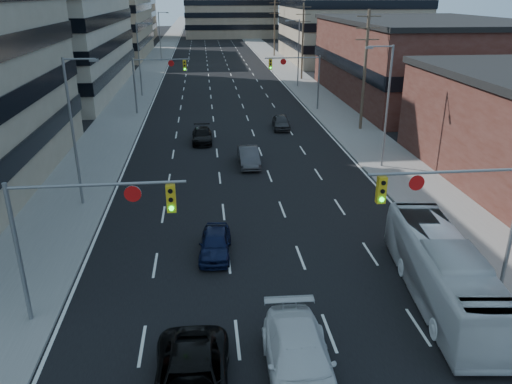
{
  "coord_description": "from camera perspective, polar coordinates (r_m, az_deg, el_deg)",
  "views": [
    {
      "loc": [
        -2.73,
        -9.63,
        12.39
      ],
      "look_at": [
        -0.07,
        15.6,
        2.2
      ],
      "focal_mm": 35.0,
      "sensor_mm": 36.0,
      "label": 1
    }
  ],
  "objects": [
    {
      "name": "streetlight_left_near",
      "position": [
        31.46,
        -20.0,
        7.08
      ],
      "size": [
        2.03,
        0.22,
        9.0
      ],
      "color": "slate",
      "rests_on": "ground"
    },
    {
      "name": "black_pickup",
      "position": [
        17.18,
        -7.43,
        -20.96
      ],
      "size": [
        2.64,
        5.5,
        1.51
      ],
      "primitive_type": "imported",
      "rotation": [
        0.0,
        0.0,
        -0.02
      ],
      "color": "black",
      "rests_on": "ground"
    },
    {
      "name": "sedan_grey_center",
      "position": [
        38.23,
        -0.85,
        4.07
      ],
      "size": [
        1.49,
        4.24,
        1.39
      ],
      "primitive_type": "imported",
      "rotation": [
        0.0,
        0.0,
        0.0
      ],
      "color": "#39383B",
      "rests_on": "ground"
    },
    {
      "name": "signal_near_right",
      "position": [
        21.89,
        22.22,
        -1.44
      ],
      "size": [
        6.59,
        0.33,
        6.0
      ],
      "color": "slate",
      "rests_on": "ground"
    },
    {
      "name": "utility_pole_block",
      "position": [
        48.46,
        12.33,
        13.56
      ],
      "size": [
        2.2,
        0.28,
        11.0
      ],
      "color": "#4C3D2D",
      "rests_on": "ground"
    },
    {
      "name": "streetlight_right_far",
      "position": [
        71.23,
        4.77,
        15.89
      ],
      "size": [
        2.03,
        0.22,
        9.0
      ],
      "color": "slate",
      "rests_on": "ground"
    },
    {
      "name": "sedan_blue",
      "position": [
        25.3,
        -4.69,
        -5.84
      ],
      "size": [
        1.84,
        3.93,
        1.3
      ],
      "primitive_type": "imported",
      "rotation": [
        0.0,
        0.0,
        -0.08
      ],
      "color": "black",
      "rests_on": "ground"
    },
    {
      "name": "utility_pole_midblock",
      "position": [
        77.37,
        5.36,
        16.89
      ],
      "size": [
        2.2,
        0.28,
        11.0
      ],
      "color": "#4C3D2D",
      "rests_on": "ground"
    },
    {
      "name": "office_left_far",
      "position": [
        111.76,
        -17.96,
        18.64
      ],
      "size": [
        20.0,
        30.0,
        16.0
      ],
      "primitive_type": "cube",
      "color": "gray",
      "rests_on": "ground"
    },
    {
      "name": "signal_far_right",
      "position": [
        56.2,
        4.86,
        13.53
      ],
      "size": [
        6.09,
        0.33,
        6.0
      ],
      "color": "slate",
      "rests_on": "ground"
    },
    {
      "name": "streetlight_right_near",
      "position": [
        37.73,
        14.59,
        9.98
      ],
      "size": [
        2.03,
        0.22,
        9.0
      ],
      "color": "slate",
      "rests_on": "ground"
    },
    {
      "name": "utility_pole_distant",
      "position": [
        106.89,
        2.13,
        18.32
      ],
      "size": [
        2.2,
        0.28,
        11.0
      ],
      "color": "#4C3D2D",
      "rests_on": "ground"
    },
    {
      "name": "office_right_far",
      "position": [
        101.64,
        10.36,
        18.51
      ],
      "size": [
        22.0,
        28.0,
        14.0
      ],
      "primitive_type": "cube",
      "color": "gray",
      "rests_on": "ground"
    },
    {
      "name": "road_surface",
      "position": [
        140.21,
        -5.1,
        16.73
      ],
      "size": [
        18.0,
        300.0,
        0.02
      ],
      "primitive_type": "cube",
      "color": "black",
      "rests_on": "ground"
    },
    {
      "name": "transit_bus",
      "position": [
        22.8,
        20.53,
        -8.47
      ],
      "size": [
        3.4,
        10.24,
        2.8
      ],
      "primitive_type": "imported",
      "rotation": [
        0.0,
        0.0,
        -0.11
      ],
      "color": "silver",
      "rests_on": "ground"
    },
    {
      "name": "signal_far_left",
      "position": [
        55.44,
        -11.38,
        13.08
      ],
      "size": [
        6.09,
        0.33,
        6.0
      ],
      "color": "slate",
      "rests_on": "ground"
    },
    {
      "name": "sedan_black_far",
      "position": [
        44.59,
        -6.18,
        6.45
      ],
      "size": [
        1.74,
        4.26,
        1.24
      ],
      "primitive_type": "imported",
      "rotation": [
        0.0,
        0.0,
        0.0
      ],
      "color": "black",
      "rests_on": "ground"
    },
    {
      "name": "bg_block_left",
      "position": [
        151.77,
        -16.65,
        20.13
      ],
      "size": [
        24.0,
        24.0,
        20.0
      ],
      "primitive_type": "cube",
      "color": "#ADA089",
      "rests_on": "ground"
    },
    {
      "name": "sidewalk_right",
      "position": [
        140.89,
        -0.21,
        16.86
      ],
      "size": [
        5.0,
        300.0,
        0.15
      ],
      "primitive_type": "cube",
      "color": "slate",
      "rests_on": "ground"
    },
    {
      "name": "signal_near_left",
      "position": [
        19.95,
        -19.19,
        -3.25
      ],
      "size": [
        6.59,
        0.33,
        6.0
      ],
      "color": "slate",
      "rests_on": "ground"
    },
    {
      "name": "sidewalk_left",
      "position": [
        140.45,
        -9.99,
        16.53
      ],
      "size": [
        5.0,
        300.0,
        0.15
      ],
      "primitive_type": "cube",
      "color": "slate",
      "rests_on": "ground"
    },
    {
      "name": "white_van",
      "position": [
        17.86,
        4.98,
        -18.63
      ],
      "size": [
        2.41,
        5.63,
        1.62
      ],
      "primitive_type": "imported",
      "rotation": [
        0.0,
        0.0,
        -0.03
      ],
      "color": "silver",
      "rests_on": "ground"
    },
    {
      "name": "streetlight_left_mid",
      "position": [
        65.49,
        -13.1,
        14.91
      ],
      "size": [
        2.03,
        0.22,
        9.0
      ],
      "color": "slate",
      "rests_on": "ground"
    },
    {
      "name": "bg_block_right",
      "position": [
        144.03,
        8.41,
        19.12
      ],
      "size": [
        22.0,
        22.0,
        12.0
      ],
      "primitive_type": "cube",
      "color": "gray",
      "rests_on": "ground"
    },
    {
      "name": "sedan_grey_right",
      "position": [
        48.92,
        2.88,
        7.99
      ],
      "size": [
        1.81,
        4.0,
        1.33
      ],
      "primitive_type": "imported",
      "rotation": [
        0.0,
        0.0,
        -0.06
      ],
      "color": "#2D2D30",
      "rests_on": "ground"
    },
    {
      "name": "storefront_right_mid",
      "position": [
        65.82,
        18.55,
        13.91
      ],
      "size": [
        20.0,
        30.0,
        9.0
      ],
      "primitive_type": "cube",
      "color": "#472119",
      "rests_on": "ground"
    },
    {
      "name": "streetlight_left_far",
      "position": [
        100.19,
        -10.86,
        17.31
      ],
      "size": [
        2.03,
        0.22,
        9.0
      ],
      "color": "slate",
      "rests_on": "ground"
    }
  ]
}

